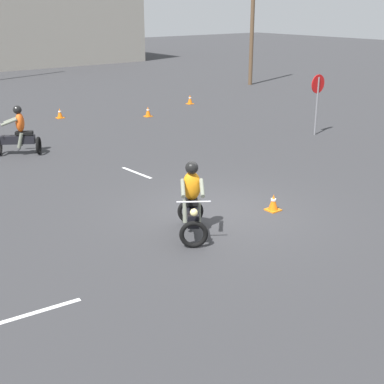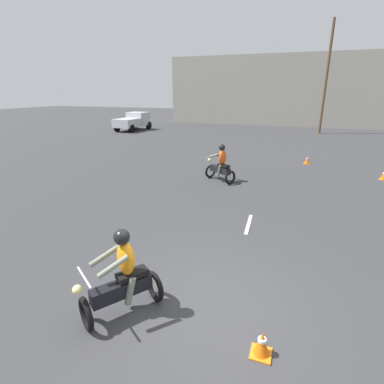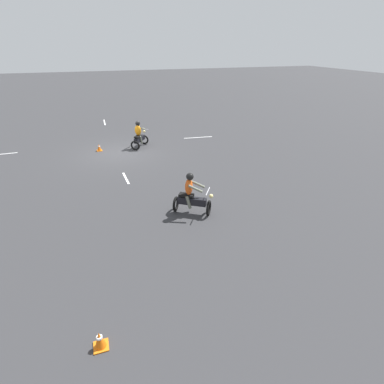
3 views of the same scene
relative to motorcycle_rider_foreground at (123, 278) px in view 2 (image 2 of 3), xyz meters
The scene contains 10 objects.
ground_plane 1.63m from the motorcycle_rider_foreground, 24.82° to the left, with size 120.00×120.00×0.00m, color #333335.
motorcycle_rider_foreground is the anchor object (origin of this frame).
motorcycle_rider_background 8.73m from the motorcycle_rider_foreground, 93.50° to the left, with size 1.50×1.26×1.66m.
pickup_truck 26.79m from the motorcycle_rider_foreground, 120.17° to the left, with size 2.23×4.26×1.73m.
traffic_cone_near_left 13.89m from the motorcycle_rider_foreground, 77.08° to the left, with size 0.32×0.32×0.44m.
traffic_cone_near_right 13.09m from the motorcycle_rider_foreground, 60.85° to the left, with size 0.32×0.32×0.45m.
traffic_cone_mid_center 2.51m from the motorcycle_rider_foreground, ahead, with size 0.32×0.32×0.42m.
lane_stripe_n 4.87m from the motorcycle_rider_foreground, 72.42° to the left, with size 0.10×1.45×0.01m, color silver.
utility_pole_far 27.93m from the motorcycle_rider_foreground, 81.28° to the left, with size 0.24×0.24×9.71m, color brown.
building_backdrop 37.83m from the motorcycle_rider_foreground, 84.90° to the left, with size 32.41×11.38×7.61m, color gray.
Camera 2 is at (1.35, -4.40, 3.85)m, focal length 28.00 mm.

